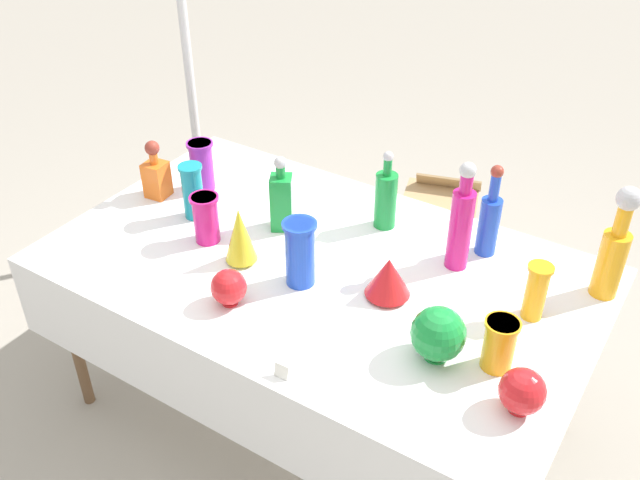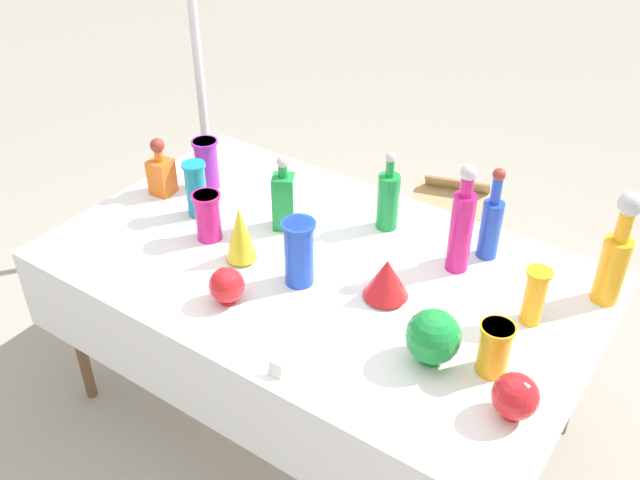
# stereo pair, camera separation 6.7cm
# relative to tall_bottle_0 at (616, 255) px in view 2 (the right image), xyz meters

# --- Properties ---
(ground_plane) EXTENTS (40.00, 40.00, 0.00)m
(ground_plane) POSITION_rel_tall_bottle_0_xyz_m (-0.87, -0.37, -0.94)
(ground_plane) COLOR #A0998C
(display_table) EXTENTS (1.89, 1.14, 0.76)m
(display_table) POSITION_rel_tall_bottle_0_xyz_m (-0.87, -0.40, -0.23)
(display_table) COLOR white
(display_table) RESTS_ON ground
(tall_bottle_0) EXTENTS (0.09, 0.09, 0.40)m
(tall_bottle_0) POSITION_rel_tall_bottle_0_xyz_m (0.00, 0.00, 0.00)
(tall_bottle_0) COLOR orange
(tall_bottle_0) RESTS_ON display_table
(tall_bottle_1) EXTENTS (0.08, 0.08, 0.31)m
(tall_bottle_1) POSITION_rel_tall_bottle_0_xyz_m (-0.80, -0.03, -0.06)
(tall_bottle_1) COLOR #198C38
(tall_bottle_1) RESTS_ON display_table
(tall_bottle_2) EXTENTS (0.07, 0.07, 0.35)m
(tall_bottle_2) POSITION_rel_tall_bottle_0_xyz_m (-0.42, 0.01, -0.04)
(tall_bottle_2) COLOR blue
(tall_bottle_2) RESTS_ON display_table
(tall_bottle_3) EXTENTS (0.08, 0.08, 0.40)m
(tall_bottle_3) POSITION_rel_tall_bottle_0_xyz_m (-0.47, -0.12, -0.00)
(tall_bottle_3) COLOR #C61972
(tall_bottle_3) RESTS_ON display_table
(square_decanter_0) EXTENTS (0.11, 0.11, 0.30)m
(square_decanter_0) POSITION_rel_tall_bottle_0_xyz_m (-1.11, -0.25, -0.05)
(square_decanter_0) COLOR #198C38
(square_decanter_0) RESTS_ON display_table
(square_decanter_1) EXTENTS (0.09, 0.09, 0.24)m
(square_decanter_1) POSITION_rel_tall_bottle_0_xyz_m (-1.67, -0.33, -0.08)
(square_decanter_1) COLOR orange
(square_decanter_1) RESTS_ON display_table
(slender_vase_0) EXTENTS (0.09, 0.09, 0.22)m
(slender_vase_0) POSITION_rel_tall_bottle_0_xyz_m (-1.44, -0.37, -0.06)
(slender_vase_0) COLOR teal
(slender_vase_0) RESTS_ON display_table
(slender_vase_1) EXTENTS (0.10, 0.10, 0.17)m
(slender_vase_1) POSITION_rel_tall_bottle_0_xyz_m (-0.17, -0.51, -0.09)
(slender_vase_1) COLOR orange
(slender_vase_1) RESTS_ON display_table
(slender_vase_2) EXTENTS (0.08, 0.08, 0.20)m
(slender_vase_2) POSITION_rel_tall_bottle_0_xyz_m (-0.16, -0.24, -0.07)
(slender_vase_2) COLOR orange
(slender_vase_2) RESTS_ON display_table
(slender_vase_3) EXTENTS (0.12, 0.12, 0.24)m
(slender_vase_3) POSITION_rel_tall_bottle_0_xyz_m (-0.87, -0.49, -0.05)
(slender_vase_3) COLOR blue
(slender_vase_3) RESTS_ON display_table
(slender_vase_4) EXTENTS (0.11, 0.11, 0.18)m
(slender_vase_4) POSITION_rel_tall_bottle_0_xyz_m (-1.30, -0.46, -0.08)
(slender_vase_4) COLOR #C61972
(slender_vase_4) RESTS_ON display_table
(slender_vase_5) EXTENTS (0.11, 0.11, 0.21)m
(slender_vase_5) POSITION_rel_tall_bottle_0_xyz_m (-1.55, -0.19, -0.07)
(slender_vase_5) COLOR purple
(slender_vase_5) RESTS_ON display_table
(fluted_vase_0) EXTENTS (0.15, 0.15, 0.15)m
(fluted_vase_0) POSITION_rel_tall_bottle_0_xyz_m (-0.59, -0.40, -0.10)
(fluted_vase_0) COLOR red
(fluted_vase_0) RESTS_ON display_table
(fluted_vase_1) EXTENTS (0.11, 0.11, 0.21)m
(fluted_vase_1) POSITION_rel_tall_bottle_0_xyz_m (-1.11, -0.50, -0.07)
(fluted_vase_1) COLOR yellow
(fluted_vase_1) RESTS_ON display_table
(round_bowl_0) EXTENTS (0.12, 0.12, 0.13)m
(round_bowl_0) POSITION_rel_tall_bottle_0_xyz_m (-1.00, -0.70, -0.11)
(round_bowl_0) COLOR red
(round_bowl_0) RESTS_ON display_table
(round_bowl_1) EXTENTS (0.16, 0.16, 0.17)m
(round_bowl_1) POSITION_rel_tall_bottle_0_xyz_m (-0.34, -0.57, -0.09)
(round_bowl_1) COLOR #198C38
(round_bowl_1) RESTS_ON display_table
(round_bowl_2) EXTENTS (0.13, 0.13, 0.14)m
(round_bowl_2) POSITION_rel_tall_bottle_0_xyz_m (-0.06, -0.64, -0.11)
(round_bowl_2) COLOR red
(round_bowl_2) RESTS_ON display_table
(price_tag_left) EXTENTS (0.05, 0.02, 0.05)m
(price_tag_left) POSITION_rel_tall_bottle_0_xyz_m (-0.67, -0.88, -0.16)
(price_tag_left) COLOR white
(price_tag_left) RESTS_ON display_table
(cardboard_box_behind_left) EXTENTS (0.46, 0.45, 0.37)m
(cardboard_box_behind_left) POSITION_rel_tall_bottle_0_xyz_m (-1.14, 0.55, -0.80)
(cardboard_box_behind_left) COLOR tan
(cardboard_box_behind_left) RESTS_ON ground
(cardboard_box_behind_right) EXTENTS (0.45, 0.41, 0.40)m
(cardboard_box_behind_right) POSITION_rel_tall_bottle_0_xyz_m (-0.98, 0.97, -0.78)
(cardboard_box_behind_right) COLOR tan
(cardboard_box_behind_right) RESTS_ON ground
(canopy_pole) EXTENTS (0.18, 0.18, 2.48)m
(canopy_pole) POSITION_rel_tall_bottle_0_xyz_m (-2.09, 0.37, 0.04)
(canopy_pole) COLOR silver
(canopy_pole) RESTS_ON ground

